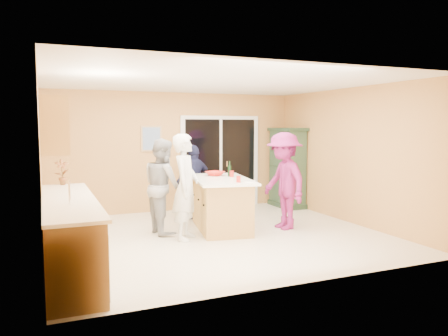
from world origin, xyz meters
name	(u,v)px	position (x,y,z in m)	size (l,w,h in m)	color
floor	(218,236)	(0.00, 0.00, 0.00)	(5.50, 5.50, 0.00)	white
ceiling	(218,82)	(0.00, 0.00, 2.60)	(5.50, 5.00, 0.10)	white
wall_back	(176,152)	(0.00, 2.50, 1.30)	(5.50, 0.10, 2.60)	#EEBD62
wall_front	(299,176)	(0.00, -2.50, 1.30)	(5.50, 0.10, 2.60)	#EEBD62
wall_left	(41,166)	(-2.75, 0.00, 1.30)	(0.10, 5.00, 2.60)	#EEBD62
wall_right	(351,156)	(2.75, 0.00, 1.30)	(0.10, 5.00, 2.60)	#EEBD62
left_cabinet_run	(70,238)	(-2.45, -1.05, 0.46)	(0.65, 3.05, 1.24)	tan
upper_cabinets	(53,126)	(-2.58, -0.20, 1.88)	(0.35, 1.60, 0.75)	tan
sliding_door	(220,162)	(1.05, 2.46, 1.05)	(1.90, 0.07, 2.10)	silver
framed_picture	(151,139)	(-0.55, 2.48, 1.60)	(0.46, 0.04, 0.56)	tan
kitchen_island	(221,205)	(0.23, 0.43, 0.44)	(1.26, 1.91, 0.93)	tan
green_hutch	(287,169)	(2.49, 1.90, 0.89)	(0.52, 0.99, 1.83)	#233925
woman_white	(186,187)	(-0.57, 0.00, 0.87)	(0.64, 0.42, 1.75)	silver
woman_grey	(163,186)	(-0.80, 0.58, 0.83)	(0.81, 0.63, 1.66)	gray
woman_navy	(194,181)	(0.10, 1.55, 0.75)	(0.88, 0.36, 1.49)	#1B1E3C
woman_magenta	(284,181)	(1.30, 0.04, 0.88)	(1.13, 0.65, 1.76)	#801C59
serving_bowl	(215,174)	(0.28, 0.86, 0.97)	(0.34, 0.34, 0.08)	red
tulip_vase	(62,172)	(-2.45, 0.52, 1.15)	(0.22, 0.15, 0.41)	red
tumbler_near	(238,179)	(0.28, -0.21, 0.99)	(0.07, 0.07, 0.11)	red
tumbler_far	(232,174)	(0.50, 0.56, 0.99)	(0.08, 0.08, 0.11)	red
wine_bottle	(230,170)	(0.49, 0.64, 1.04)	(0.07, 0.07, 0.29)	black
white_plate	(249,181)	(0.50, -0.18, 0.94)	(0.22, 0.22, 0.02)	silver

